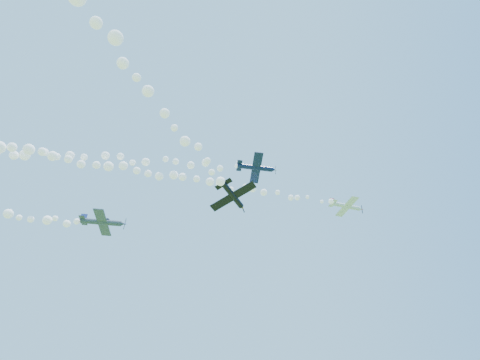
# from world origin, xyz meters

# --- Properties ---
(plane_white) EXTENTS (6.92, 7.34, 2.32)m
(plane_white) POSITION_xyz_m (23.84, 10.06, 50.55)
(plane_white) COLOR silver
(smoke_trail_white) EXTENTS (65.84, 27.32, 2.97)m
(smoke_trail_white) POSITION_xyz_m (-10.95, -3.54, 50.26)
(smoke_trail_white) COLOR white
(plane_navy) EXTENTS (7.59, 8.05, 2.79)m
(plane_navy) POSITION_xyz_m (6.97, -0.47, 52.67)
(plane_navy) COLOR #0D163C
(smoke_trail_navy) EXTENTS (83.08, 19.04, 2.96)m
(smoke_trail_navy) POSITION_xyz_m (-36.76, -9.33, 52.49)
(smoke_trail_navy) COLOR white
(plane_grey) EXTENTS (7.83, 8.31, 2.58)m
(plane_grey) POSITION_xyz_m (-19.00, -1.76, 41.50)
(plane_grey) COLOR #343D4B
(plane_black) EXTENTS (6.15, 5.98, 2.09)m
(plane_black) POSITION_xyz_m (4.57, -14.42, 34.70)
(plane_black) COLOR black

